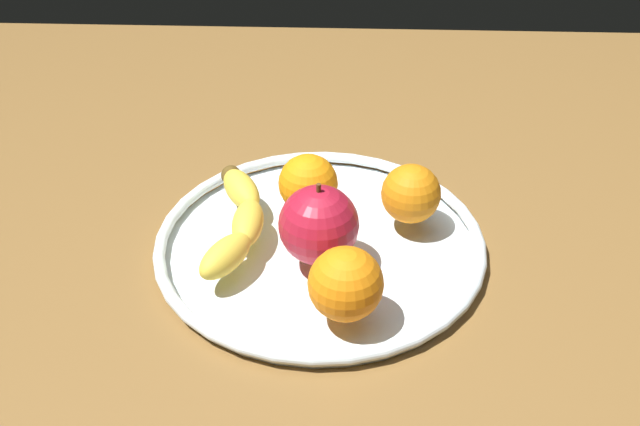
{
  "coord_description": "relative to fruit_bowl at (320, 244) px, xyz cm",
  "views": [
    {
      "loc": [
        -61.98,
        -2.44,
        50.31
      ],
      "look_at": [
        0.0,
        0.0,
        4.8
      ],
      "focal_mm": 43.82,
      "sensor_mm": 36.0,
      "label": 1
    }
  ],
  "objects": [
    {
      "name": "apple",
      "position": [
        -3.09,
        0.05,
        4.75
      ],
      "size": [
        7.73,
        7.73,
        8.53
      ],
      "color": "#B51A31",
      "rests_on": "fruit_bowl"
    },
    {
      "name": "ground_plane",
      "position": [
        0.0,
        0.0,
        -2.92
      ],
      "size": [
        113.98,
        113.98,
        4.0
      ],
      "primitive_type": "cube",
      "color": "brown"
    },
    {
      "name": "orange_center",
      "position": [
        -10.83,
        -2.67,
        4.24
      ],
      "size": [
        6.72,
        6.72,
        6.72
      ],
      "primitive_type": "sphere",
      "color": "orange",
      "rests_on": "fruit_bowl"
    },
    {
      "name": "orange_front_left",
      "position": [
        3.6,
        -9.15,
        3.95
      ],
      "size": [
        6.14,
        6.14,
        6.14
      ],
      "primitive_type": "sphere",
      "color": "orange",
      "rests_on": "fruit_bowl"
    },
    {
      "name": "orange_back_right",
      "position": [
        4.98,
        1.43,
        4.0
      ],
      "size": [
        6.23,
        6.23,
        6.23
      ],
      "primitive_type": "sphere",
      "color": "orange",
      "rests_on": "fruit_bowl"
    },
    {
      "name": "fruit_bowl",
      "position": [
        0.0,
        0.0,
        0.0
      ],
      "size": [
        33.51,
        33.51,
        1.8
      ],
      "color": "white",
      "rests_on": "ground_plane"
    },
    {
      "name": "banana",
      "position": [
        0.67,
        8.28,
        2.44
      ],
      "size": [
        19.02,
        6.26,
        3.12
      ],
      "rotation": [
        0.0,
        0.0,
        -0.02
      ],
      "color": "yellow",
      "rests_on": "fruit_bowl"
    }
  ]
}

